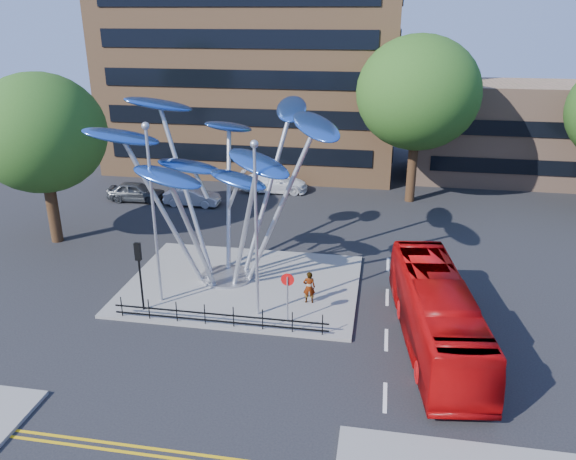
% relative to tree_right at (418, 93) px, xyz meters
% --- Properties ---
extents(ground, '(120.00, 120.00, 0.00)m').
position_rel_tree_right_xyz_m(ground, '(-8.00, -22.00, -8.04)').
color(ground, black).
rests_on(ground, ground).
extents(traffic_island, '(12.00, 9.00, 0.15)m').
position_rel_tree_right_xyz_m(traffic_island, '(-9.00, -16.00, -7.96)').
color(traffic_island, slate).
rests_on(traffic_island, ground).
extents(double_yellow_near, '(40.00, 0.12, 0.01)m').
position_rel_tree_right_xyz_m(double_yellow_near, '(-8.00, -28.00, -8.03)').
color(double_yellow_near, gold).
rests_on(double_yellow_near, ground).
extents(double_yellow_far, '(40.00, 0.12, 0.01)m').
position_rel_tree_right_xyz_m(double_yellow_far, '(-8.00, -28.30, -8.03)').
color(double_yellow_far, gold).
rests_on(double_yellow_far, ground).
extents(low_building_near, '(15.00, 8.00, 8.00)m').
position_rel_tree_right_xyz_m(low_building_near, '(8.00, 8.00, -4.04)').
color(low_building_near, '#9F775D').
rests_on(low_building_near, ground).
extents(tree_right, '(8.80, 8.80, 12.11)m').
position_rel_tree_right_xyz_m(tree_right, '(0.00, 0.00, 0.00)').
color(tree_right, black).
rests_on(tree_right, ground).
extents(tree_left, '(7.60, 7.60, 10.32)m').
position_rel_tree_right_xyz_m(tree_left, '(-22.00, -12.00, -1.24)').
color(tree_left, black).
rests_on(tree_left, ground).
extents(leaf_sculpture, '(12.72, 9.54, 9.51)m').
position_rel_tree_right_xyz_m(leaf_sculpture, '(-10.07, -15.32, -1.16)').
color(leaf_sculpture, '#9EA0A5').
rests_on(leaf_sculpture, traffic_island).
extents(street_lamp_left, '(0.36, 0.36, 8.80)m').
position_rel_tree_right_xyz_m(street_lamp_left, '(-12.50, -18.50, -2.68)').
color(street_lamp_left, '#9EA0A5').
rests_on(street_lamp_left, traffic_island).
extents(street_lamp_right, '(0.36, 0.36, 8.30)m').
position_rel_tree_right_xyz_m(street_lamp_right, '(-7.50, -19.00, -2.94)').
color(street_lamp_right, '#9EA0A5').
rests_on(street_lamp_right, traffic_island).
extents(traffic_light_island, '(0.28, 0.18, 3.42)m').
position_rel_tree_right_xyz_m(traffic_light_island, '(-13.00, -19.50, -5.42)').
color(traffic_light_island, black).
rests_on(traffic_light_island, traffic_island).
extents(no_entry_sign_island, '(0.60, 0.10, 2.45)m').
position_rel_tree_right_xyz_m(no_entry_sign_island, '(-6.00, -19.48, -6.22)').
color(no_entry_sign_island, '#9EA0A5').
rests_on(no_entry_sign_island, traffic_island).
extents(pedestrian_railing_front, '(10.00, 0.06, 1.00)m').
position_rel_tree_right_xyz_m(pedestrian_railing_front, '(-9.00, -20.30, -7.48)').
color(pedestrian_railing_front, black).
rests_on(pedestrian_railing_front, traffic_island).
extents(red_bus, '(3.87, 10.92, 2.98)m').
position_rel_tree_right_xyz_m(red_bus, '(0.50, -19.91, -6.55)').
color(red_bus, '#AD0809').
rests_on(red_bus, ground).
extents(pedestrian, '(0.64, 0.47, 1.64)m').
position_rel_tree_right_xyz_m(pedestrian, '(-5.29, -17.46, -7.07)').
color(pedestrian, gray).
rests_on(pedestrian, traffic_island).
extents(parked_car_left, '(4.38, 1.90, 1.47)m').
position_rel_tree_right_xyz_m(parked_car_left, '(-20.43, -3.62, -7.30)').
color(parked_car_left, '#3F4347').
rests_on(parked_car_left, ground).
extents(parked_car_mid, '(4.11, 1.49, 1.35)m').
position_rel_tree_right_xyz_m(parked_car_mid, '(-15.93, -3.88, -7.36)').
color(parked_car_mid, '#B4B7BD').
rests_on(parked_car_mid, ground).
extents(parked_car_right, '(5.53, 2.62, 1.56)m').
position_rel_tree_right_xyz_m(parked_car_right, '(-10.63, 0.50, -7.26)').
color(parked_car_right, white).
rests_on(parked_car_right, ground).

